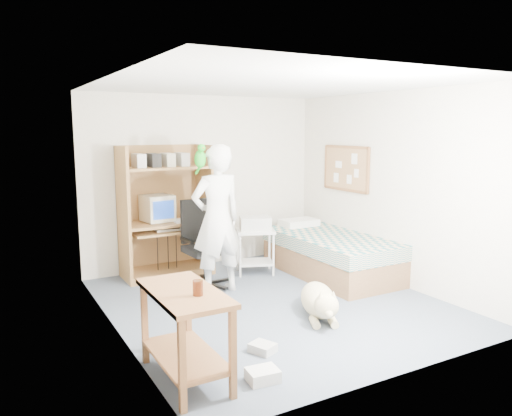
{
  "coord_description": "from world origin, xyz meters",
  "views": [
    {
      "loc": [
        -2.9,
        -4.79,
        2.01
      ],
      "look_at": [
        0.06,
        0.53,
        1.05
      ],
      "focal_mm": 35.0,
      "sensor_mm": 36.0,
      "label": 1
    }
  ],
  "objects_px": {
    "office_chair": "(204,256)",
    "bed": "(330,254)",
    "person": "(217,219)",
    "computer_hutch": "(165,217)",
    "side_desk": "(185,321)",
    "printer_cart": "(255,244)",
    "dog": "(319,301)"
  },
  "relations": [
    {
      "from": "person",
      "to": "printer_cart",
      "type": "xyz_separation_m",
      "value": [
        0.8,
        0.48,
        -0.5
      ]
    },
    {
      "from": "dog",
      "to": "printer_cart",
      "type": "distance_m",
      "value": 1.83
    },
    {
      "from": "side_desk",
      "to": "office_chair",
      "type": "height_order",
      "value": "office_chair"
    },
    {
      "from": "computer_hutch",
      "to": "bed",
      "type": "distance_m",
      "value": 2.35
    },
    {
      "from": "computer_hutch",
      "to": "office_chair",
      "type": "relative_size",
      "value": 1.63
    },
    {
      "from": "person",
      "to": "dog",
      "type": "height_order",
      "value": "person"
    },
    {
      "from": "office_chair",
      "to": "bed",
      "type": "bearing_deg",
      "value": -16.89
    },
    {
      "from": "computer_hutch",
      "to": "office_chair",
      "type": "distance_m",
      "value": 0.88
    },
    {
      "from": "computer_hutch",
      "to": "side_desk",
      "type": "bearing_deg",
      "value": -106.14
    },
    {
      "from": "computer_hutch",
      "to": "office_chair",
      "type": "xyz_separation_m",
      "value": [
        0.26,
        -0.72,
        -0.43
      ]
    },
    {
      "from": "computer_hutch",
      "to": "person",
      "type": "relative_size",
      "value": 0.98
    },
    {
      "from": "person",
      "to": "dog",
      "type": "relative_size",
      "value": 1.76
    },
    {
      "from": "side_desk",
      "to": "dog",
      "type": "relative_size",
      "value": 0.96
    },
    {
      "from": "side_desk",
      "to": "office_chair",
      "type": "xyz_separation_m",
      "value": [
        1.11,
        2.21,
        -0.1
      ]
    },
    {
      "from": "person",
      "to": "office_chair",
      "type": "bearing_deg",
      "value": -84.11
    },
    {
      "from": "office_chair",
      "to": "dog",
      "type": "distance_m",
      "value": 1.77
    },
    {
      "from": "side_desk",
      "to": "person",
      "type": "distance_m",
      "value": 2.27
    },
    {
      "from": "side_desk",
      "to": "printer_cart",
      "type": "height_order",
      "value": "side_desk"
    },
    {
      "from": "bed",
      "to": "office_chair",
      "type": "height_order",
      "value": "office_chair"
    },
    {
      "from": "side_desk",
      "to": "person",
      "type": "xyz_separation_m",
      "value": [
        1.16,
        1.9,
        0.43
      ]
    },
    {
      "from": "person",
      "to": "bed",
      "type": "bearing_deg",
      "value": 173.0
    },
    {
      "from": "office_chair",
      "to": "printer_cart",
      "type": "xyz_separation_m",
      "value": [
        0.86,
        0.17,
        0.02
      ]
    },
    {
      "from": "side_desk",
      "to": "person",
      "type": "relative_size",
      "value": 0.54
    },
    {
      "from": "printer_cart",
      "to": "computer_hutch",
      "type": "bearing_deg",
      "value": 175.27
    },
    {
      "from": "computer_hutch",
      "to": "side_desk",
      "type": "height_order",
      "value": "computer_hutch"
    },
    {
      "from": "bed",
      "to": "computer_hutch",
      "type": "bearing_deg",
      "value": 150.71
    },
    {
      "from": "person",
      "to": "computer_hutch",
      "type": "bearing_deg",
      "value": -77.24
    },
    {
      "from": "computer_hutch",
      "to": "office_chair",
      "type": "height_order",
      "value": "computer_hutch"
    },
    {
      "from": "bed",
      "to": "office_chair",
      "type": "relative_size",
      "value": 1.83
    },
    {
      "from": "bed",
      "to": "dog",
      "type": "relative_size",
      "value": 1.93
    },
    {
      "from": "computer_hutch",
      "to": "side_desk",
      "type": "relative_size",
      "value": 1.8
    },
    {
      "from": "bed",
      "to": "person",
      "type": "xyz_separation_m",
      "value": [
        -1.69,
        0.09,
        0.63
      ]
    }
  ]
}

